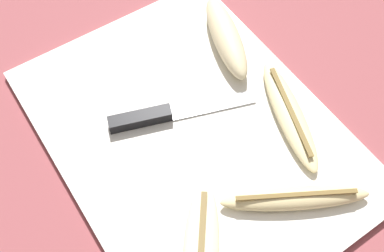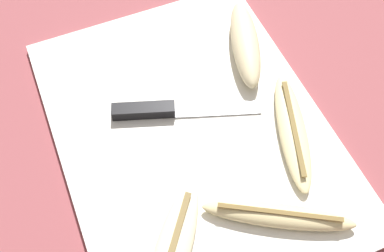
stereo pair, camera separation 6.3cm
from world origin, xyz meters
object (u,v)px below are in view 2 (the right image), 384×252
(banana_bright_far, at_px, (173,250))
(banana_soft_right, at_px, (292,130))
(knife, at_px, (159,110))
(banana_cream_curved, at_px, (245,43))
(banana_ripe_center, at_px, (279,216))

(banana_bright_far, xyz_separation_m, banana_soft_right, (-0.09, 0.22, 0.00))
(knife, relative_size, banana_bright_far, 1.23)
(banana_bright_far, bearing_deg, knife, 164.23)
(knife, distance_m, banana_cream_curved, 0.18)
(banana_soft_right, height_order, banana_cream_curved, banana_cream_curved)
(banana_bright_far, xyz_separation_m, banana_cream_curved, (-0.25, 0.22, 0.01))
(banana_bright_far, distance_m, banana_ripe_center, 0.14)
(knife, height_order, banana_ripe_center, banana_ripe_center)
(banana_soft_right, relative_size, banana_ripe_center, 1.05)
(banana_bright_far, height_order, banana_cream_curved, banana_cream_curved)
(banana_bright_far, relative_size, banana_cream_curved, 0.97)
(banana_ripe_center, bearing_deg, banana_soft_right, 142.90)
(knife, xyz_separation_m, banana_ripe_center, (0.21, 0.08, 0.00))
(knife, xyz_separation_m, banana_soft_right, (0.11, 0.16, 0.00))
(banana_soft_right, distance_m, banana_ripe_center, 0.13)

